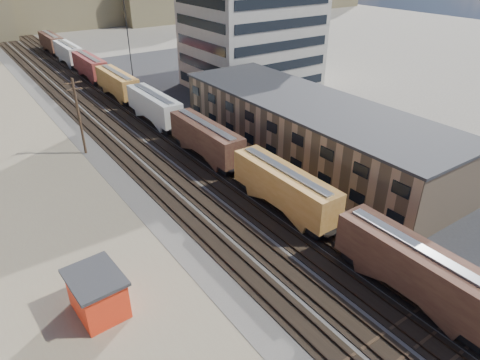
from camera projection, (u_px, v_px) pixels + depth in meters
ground at (391, 329)px, 30.33m from camera, size 300.00×300.00×0.00m
ballast_bed at (125, 122)px, 66.27m from camera, size 18.00×200.00×0.06m
asphalt_lot at (296, 121)px, 66.57m from camera, size 26.00×120.00×0.04m
rail_tracks at (121, 122)px, 65.96m from camera, size 11.40×200.00×0.24m
freight_train at (134, 93)px, 70.07m from camera, size 3.00×119.74×4.46m
warehouse at (309, 129)px, 54.11m from camera, size 12.40×40.40×7.25m
office_tower at (251, 36)px, 79.50m from camera, size 22.60×18.60×18.45m
utility_pole_north at (79, 115)px, 53.72m from camera, size 2.20×0.32×10.00m
radio_mast at (129, 46)px, 72.13m from camera, size 1.20×0.16×18.00m
maintenance_shed at (98, 293)px, 31.07m from camera, size 3.82×4.79×3.35m
parked_car_silver at (437, 158)px, 53.22m from camera, size 5.28×3.67×1.42m
parked_car_blue at (248, 81)px, 83.45m from camera, size 6.71×5.45×1.70m
parked_car_far at (335, 98)px, 74.51m from camera, size 2.88×4.58×1.45m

